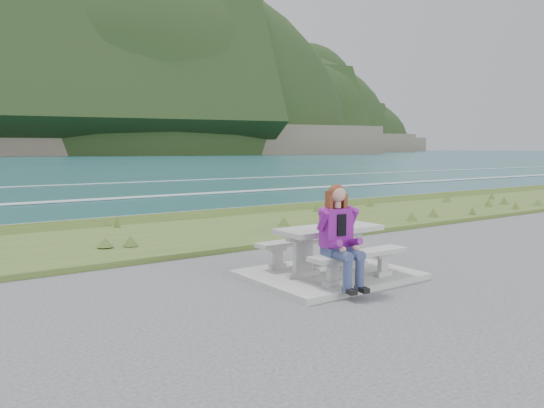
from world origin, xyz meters
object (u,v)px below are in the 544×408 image
seated_woman (342,250)px  picnic_table (329,237)px  bench_landward (359,258)px  bench_seaward (302,245)px

seated_woman → picnic_table: bearing=68.2°
bench_landward → bench_seaward: size_ratio=1.00×
bench_landward → seated_woman: 0.54m
picnic_table → bench_seaward: size_ratio=1.00×
bench_landward → seated_woman: (-0.48, -0.14, 0.20)m
picnic_table → bench_seaward: 0.74m
bench_seaward → seated_woman: (-0.48, -1.54, 0.20)m
picnic_table → seated_woman: (-0.48, -0.84, -0.03)m
bench_landward → seated_woman: bearing=-163.3°
bench_landward → picnic_table: bearing=90.0°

